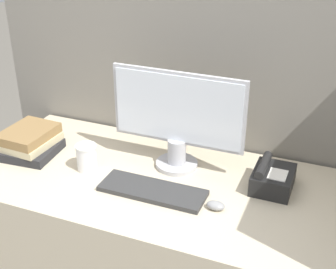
% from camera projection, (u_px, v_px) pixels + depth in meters
% --- Properties ---
extents(cubicle_panel_rear, '(2.08, 0.04, 1.49)m').
position_uv_depth(cubicle_panel_rear, '(197.00, 138.00, 2.29)').
color(cubicle_panel_rear, gray).
rests_on(cubicle_panel_rear, ground_plane).
extents(desk, '(1.68, 0.76, 0.74)m').
position_uv_depth(desk, '(165.00, 250.00, 2.12)').
color(desk, beige).
rests_on(desk, ground_plane).
extents(monitor, '(0.58, 0.18, 0.44)m').
position_uv_depth(monitor, '(177.00, 121.00, 1.97)').
color(monitor, '#B7B7BC').
rests_on(monitor, desk).
extents(keyboard, '(0.43, 0.15, 0.02)m').
position_uv_depth(keyboard, '(153.00, 191.00, 1.88)').
color(keyboard, '#333333').
rests_on(keyboard, desk).
extents(mouse, '(0.07, 0.05, 0.03)m').
position_uv_depth(mouse, '(216.00, 205.00, 1.78)').
color(mouse, gray).
rests_on(mouse, desk).
extents(coffee_cup, '(0.09, 0.09, 0.12)m').
position_uv_depth(coffee_cup, '(87.00, 157.00, 2.01)').
color(coffee_cup, white).
rests_on(coffee_cup, desk).
extents(book_stack, '(0.24, 0.26, 0.12)m').
position_uv_depth(book_stack, '(30.00, 142.00, 2.14)').
color(book_stack, '#262628').
rests_on(book_stack, desk).
extents(desk_telephone, '(0.16, 0.19, 0.12)m').
position_uv_depth(desk_telephone, '(272.00, 178.00, 1.89)').
color(desk_telephone, black).
rests_on(desk_telephone, desk).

